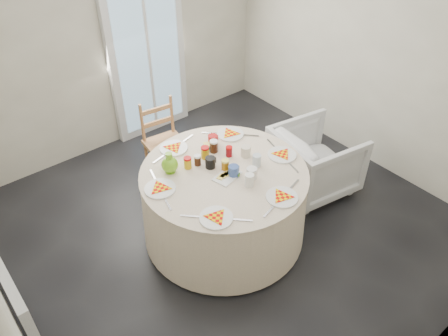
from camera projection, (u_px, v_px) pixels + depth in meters
floor at (226, 223)px, 4.36m from camera, size 4.00×4.00×0.00m
wall_back at (110, 38)px, 4.78m from camera, size 4.00×0.02×2.60m
wall_right at (374, 48)px, 4.55m from camera, size 0.02×4.00×2.60m
glass_door at (147, 51)px, 5.10m from camera, size 1.00×0.08×2.10m
radiator at (10, 289)px, 3.29m from camera, size 0.07×1.00×0.55m
table at (224, 204)px, 4.03m from camera, size 1.52×1.52×0.77m
wooden_chair at (166, 142)px, 4.66m from camera, size 0.45×0.43×0.91m
armchair at (315, 158)px, 4.56m from camera, size 0.84×0.88×0.79m
place_settings at (224, 171)px, 3.79m from camera, size 1.74×1.74×0.03m
jar_cluster at (208, 157)px, 3.87m from camera, size 0.50×0.35×0.13m
butter_tub at (210, 146)px, 4.06m from camera, size 0.14×0.13×0.05m
green_pitcher at (169, 161)px, 3.73m from camera, size 0.19×0.19×0.19m
cheese_platter at (227, 176)px, 3.73m from camera, size 0.27×0.21×0.03m
mugs_glasses at (235, 161)px, 3.83m from camera, size 0.88×0.88×0.12m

